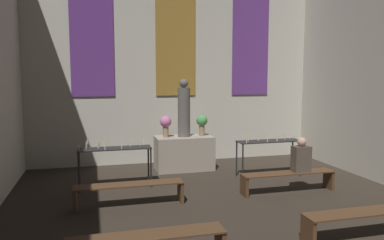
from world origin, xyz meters
The scene contains 11 objects.
wall_back centered at (0.00, 11.88, 2.95)m, with size 8.14×0.16×5.84m.
altar centered at (0.00, 10.85, 0.43)m, with size 1.46×0.76×0.86m.
statue centered at (0.00, 10.85, 1.54)m, with size 0.31×0.31×1.47m.
flower_vase_left centered at (-0.47, 10.85, 1.21)m, with size 0.29×0.29×0.54m.
flower_vase_right centered at (0.47, 10.85, 1.21)m, with size 0.29×0.29×0.54m.
candle_rack_left centered at (-1.81, 9.69, 0.76)m, with size 1.55×0.44×1.05m.
candle_rack_right centered at (1.81, 9.69, 0.76)m, with size 1.55×0.44×1.07m.
pew_third_right centered at (1.62, 6.12, 0.31)m, with size 2.00×0.36×0.42m.
pew_back_left centered at (-1.62, 8.43, 0.31)m, with size 2.00×0.36×0.42m.
pew_back_right centered at (1.62, 8.43, 0.31)m, with size 2.00×0.36×0.42m.
person_seated centered at (1.91, 8.43, 0.73)m, with size 0.36×0.24×0.72m.
Camera 1 is at (-2.23, 1.65, 2.37)m, focal length 35.00 mm.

